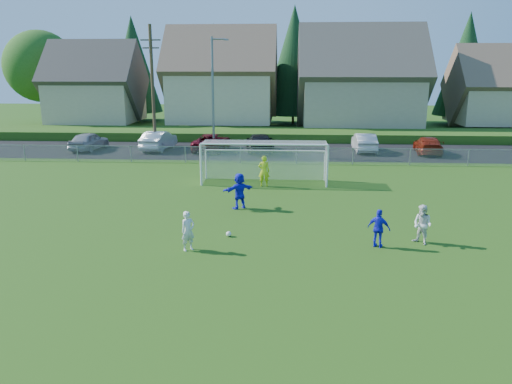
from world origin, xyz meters
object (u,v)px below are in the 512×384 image
player_blue_b (239,191)px  car_a (89,141)px  car_b (159,140)px  car_g (428,145)px  car_d (260,143)px  goalkeeper (264,171)px  car_c (212,142)px  soccer_goal (264,155)px  player_white_b (422,225)px  car_f (364,142)px  soccer_ball (229,234)px  player_white_a (188,231)px  player_blue_a (379,228)px

player_blue_b → car_a: player_blue_b is taller
car_b → car_g: (21.94, -0.47, -0.12)m
car_d → goalkeeper: bearing=87.3°
car_c → soccer_goal: soccer_goal is taller
player_white_b → car_f: 22.18m
soccer_ball → player_white_a: player_white_a is taller
player_blue_a → car_b: (-14.25, 22.38, 0.05)m
player_white_b → soccer_goal: 12.38m
player_blue_a → car_d: (-5.77, 21.92, -0.00)m
car_b → car_d: 8.50m
player_blue_a → soccer_goal: bearing=-39.4°
car_f → goalkeeper: bearing=59.5°
car_d → car_g: 13.46m
car_f → player_white_a: bearing=67.2°
player_blue_b → car_c: bearing=-111.3°
player_white_a → car_b: (-7.04, 23.16, 0.03)m
goalkeeper → car_g: 17.41m
goalkeeper → car_c: (-4.91, 12.46, -0.19)m
car_b → player_white_b: bearing=132.0°
car_g → soccer_ball: bearing=64.4°
player_blue_b → goalkeeper: size_ratio=0.98×
car_c → car_f: size_ratio=1.12×
player_white_a → car_g: player_white_a is taller
player_white_b → car_g: bearing=122.9°
car_a → car_g: bearing=-173.6°
car_c → car_f: car_f is taller
goalkeeper → player_white_a: bearing=76.3°
soccer_ball → car_g: 25.06m
car_c → car_g: 17.46m
player_white_a → car_g: bearing=15.6°
player_white_b → car_b: car_b is taller
car_a → car_b: bearing=-169.4°
car_d → car_c: bearing=-12.4°
player_white_a → car_b: car_b is taller
car_c → car_d: bearing=-179.0°
soccer_goal → car_d: bearing=94.6°
goalkeeper → car_f: 14.88m
player_white_b → soccer_goal: bearing=170.9°
player_blue_a → car_g: (7.69, 21.91, -0.07)m
soccer_ball → player_blue_a: 5.98m
goalkeeper → car_b: (-9.39, 12.54, -0.10)m
player_blue_b → player_white_b: bearing=114.6°
car_d → player_white_b: bearing=102.4°
car_g → car_c: bearing=5.9°
player_blue_b → car_b: bearing=-98.2°
player_blue_a → player_blue_b: player_blue_b is taller
player_white_a → soccer_goal: bearing=37.6°
player_blue_b → car_a: bearing=-84.1°
goalkeeper → player_blue_a: bearing=115.1°
player_white_b → goalkeeper: goalkeeper is taller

